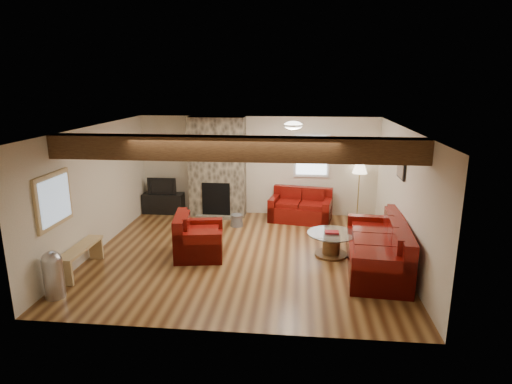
% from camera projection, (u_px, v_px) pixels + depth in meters
% --- Properties ---
extents(room, '(8.00, 8.00, 8.00)m').
position_uv_depth(room, '(244.00, 193.00, 8.22)').
color(room, '#502D15').
rests_on(room, ground).
extents(floor, '(6.00, 6.00, 0.00)m').
position_uv_depth(floor, '(245.00, 254.00, 8.53)').
color(floor, '#502D15').
rests_on(floor, ground).
extents(oak_beam, '(6.00, 0.36, 0.38)m').
position_uv_depth(oak_beam, '(234.00, 148.00, 6.75)').
color(oak_beam, black).
rests_on(oak_beam, room).
extents(chimney_breast, '(1.40, 0.67, 2.50)m').
position_uv_depth(chimney_breast, '(217.00, 168.00, 10.72)').
color(chimney_breast, '#353029').
rests_on(chimney_breast, floor).
extents(back_window, '(0.90, 0.08, 1.10)m').
position_uv_depth(back_window, '(312.00, 155.00, 10.62)').
color(back_window, silver).
rests_on(back_window, room).
extents(hatch_window, '(0.08, 1.00, 0.90)m').
position_uv_depth(hatch_window, '(54.00, 200.00, 7.01)').
color(hatch_window, tan).
rests_on(hatch_window, room).
extents(ceiling_dome, '(0.40, 0.40, 0.18)m').
position_uv_depth(ceiling_dome, '(293.00, 127.00, 8.70)').
color(ceiling_dome, '#EEE3CB').
rests_on(ceiling_dome, room).
extents(artwork_back, '(0.42, 0.06, 0.52)m').
position_uv_depth(artwork_back, '(264.00, 149.00, 10.70)').
color(artwork_back, black).
rests_on(artwork_back, room).
extents(artwork_right, '(0.06, 0.55, 0.42)m').
position_uv_depth(artwork_right, '(401.00, 168.00, 8.10)').
color(artwork_right, black).
rests_on(artwork_right, room).
extents(sofa_three, '(1.17, 2.43, 0.91)m').
position_uv_depth(sofa_three, '(377.00, 245.00, 7.76)').
color(sofa_three, '#460506').
rests_on(sofa_three, floor).
extents(loveseat, '(1.60, 1.09, 0.78)m').
position_uv_depth(loveseat, '(301.00, 205.00, 10.48)').
color(loveseat, '#460506').
rests_on(loveseat, floor).
extents(armchair_red, '(1.06, 1.16, 0.84)m').
position_uv_depth(armchair_red, '(199.00, 235.00, 8.37)').
color(armchair_red, '#460506').
rests_on(armchair_red, floor).
extents(coffee_table, '(0.96, 0.96, 0.50)m').
position_uv_depth(coffee_table, '(331.00, 244.00, 8.40)').
color(coffee_table, '#493017').
rests_on(coffee_table, floor).
extents(tv_cabinet, '(1.04, 0.41, 0.52)m').
position_uv_depth(tv_cabinet, '(164.00, 203.00, 11.14)').
color(tv_cabinet, black).
rests_on(tv_cabinet, floor).
extents(television, '(0.75, 0.10, 0.43)m').
position_uv_depth(television, '(163.00, 185.00, 11.02)').
color(television, black).
rests_on(television, tv_cabinet).
extents(floor_lamp, '(0.36, 0.36, 1.42)m').
position_uv_depth(floor_lamp, '(360.00, 171.00, 10.44)').
color(floor_lamp, '#A68A45').
rests_on(floor_lamp, floor).
extents(pine_bench, '(0.29, 1.24, 0.46)m').
position_uv_depth(pine_bench, '(81.00, 259.00, 7.70)').
color(pine_bench, tan).
rests_on(pine_bench, floor).
extents(pedal_bin, '(0.35, 0.35, 0.78)m').
position_uv_depth(pedal_bin, '(53.00, 274.00, 6.73)').
color(pedal_bin, '#ACACB1').
rests_on(pedal_bin, floor).
extents(coal_bucket, '(0.31, 0.31, 0.29)m').
position_uv_depth(coal_bucket, '(237.00, 220.00, 10.14)').
color(coal_bucket, slate).
rests_on(coal_bucket, floor).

